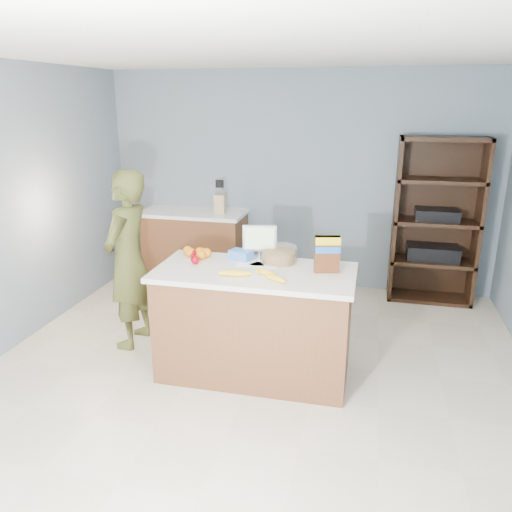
% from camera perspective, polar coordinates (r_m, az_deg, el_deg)
% --- Properties ---
extents(floor, '(4.50, 5.00, 0.02)m').
position_cam_1_polar(floor, '(4.02, -1.18, -15.24)').
color(floor, beige).
rests_on(floor, ground).
extents(walls, '(4.52, 5.02, 2.51)m').
position_cam_1_polar(walls, '(3.42, -1.35, 8.72)').
color(walls, slate).
rests_on(walls, ground).
extents(counter_peninsula, '(1.56, 0.76, 0.90)m').
position_cam_1_polar(counter_peninsula, '(4.07, -0.16, -8.08)').
color(counter_peninsula, brown).
rests_on(counter_peninsula, ground).
extents(back_cabinet, '(1.24, 0.62, 0.90)m').
position_cam_1_polar(back_cabinet, '(6.09, -7.06, 0.99)').
color(back_cabinet, brown).
rests_on(back_cabinet, ground).
extents(shelving_unit, '(0.90, 0.40, 1.80)m').
position_cam_1_polar(shelving_unit, '(5.81, 19.78, 3.48)').
color(shelving_unit, black).
rests_on(shelving_unit, ground).
extents(person, '(0.41, 0.61, 1.61)m').
position_cam_1_polar(person, '(4.57, -14.36, -0.47)').
color(person, '#46471E').
rests_on(person, ground).
extents(knife_block, '(0.12, 0.10, 0.31)m').
position_cam_1_polar(knife_block, '(5.81, -4.14, 6.03)').
color(knife_block, tan).
rests_on(knife_block, back_cabinet).
extents(envelopes, '(0.35, 0.21, 0.00)m').
position_cam_1_polar(envelopes, '(4.00, 0.06, -1.03)').
color(envelopes, white).
rests_on(envelopes, counter_peninsula).
extents(bananas, '(0.55, 0.25, 0.04)m').
position_cam_1_polar(bananas, '(3.73, -0.39, -2.10)').
color(bananas, yellow).
rests_on(bananas, counter_peninsula).
extents(apples, '(0.16, 0.24, 0.07)m').
position_cam_1_polar(apples, '(4.13, -7.15, -0.06)').
color(apples, '#90010C').
rests_on(apples, counter_peninsula).
extents(oranges, '(0.26, 0.17, 0.08)m').
position_cam_1_polar(oranges, '(4.22, -6.61, 0.40)').
color(oranges, orange).
rests_on(oranges, counter_peninsula).
extents(blue_carton, '(0.21, 0.17, 0.08)m').
position_cam_1_polar(blue_carton, '(4.13, -1.74, 0.12)').
color(blue_carton, blue).
rests_on(blue_carton, counter_peninsula).
extents(salad_bowl, '(0.30, 0.30, 0.13)m').
position_cam_1_polar(salad_bowl, '(4.06, 2.60, 0.09)').
color(salad_bowl, '#267219').
rests_on(salad_bowl, counter_peninsula).
extents(tv, '(0.28, 0.12, 0.28)m').
position_cam_1_polar(tv, '(4.14, 0.42, 1.89)').
color(tv, silver).
rests_on(tv, counter_peninsula).
extents(cereal_box, '(0.20, 0.11, 0.29)m').
position_cam_1_polar(cereal_box, '(3.83, 8.14, 0.52)').
color(cereal_box, '#592B14').
rests_on(cereal_box, counter_peninsula).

